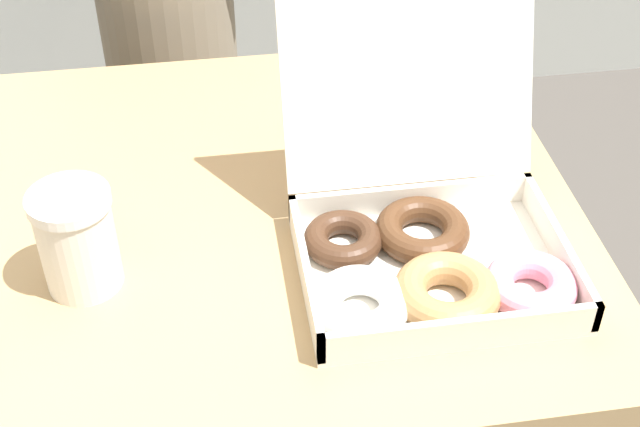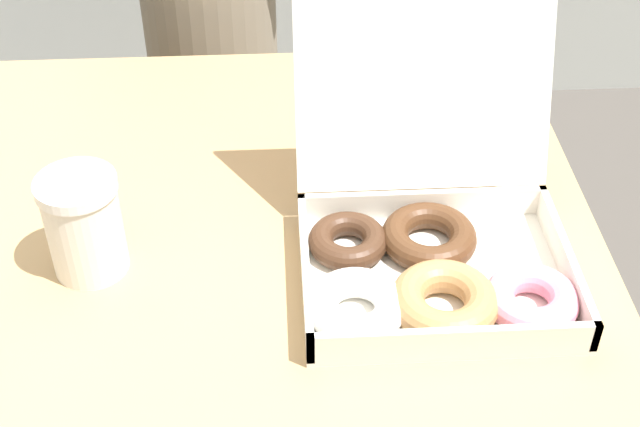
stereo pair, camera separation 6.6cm
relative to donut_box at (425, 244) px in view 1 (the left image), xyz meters
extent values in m
cube|color=tan|center=(-0.29, 0.14, -0.41)|extent=(1.00, 0.71, 0.74)
cube|color=white|center=(0.01, -0.01, -0.03)|extent=(0.28, 0.22, 0.01)
cube|color=white|center=(-0.13, -0.01, -0.01)|extent=(0.01, 0.22, 0.04)
cube|color=white|center=(0.15, -0.01, -0.01)|extent=(0.01, 0.22, 0.04)
cube|color=white|center=(0.01, -0.12, -0.01)|extent=(0.28, 0.01, 0.04)
cube|color=white|center=(0.01, 0.09, -0.01)|extent=(0.28, 0.01, 0.04)
cube|color=white|center=(0.01, 0.14, 0.11)|extent=(0.28, 0.08, 0.21)
torus|color=white|center=(-0.08, -0.06, -0.01)|extent=(0.14, 0.14, 0.03)
torus|color=#422819|center=(-0.08, 0.04, -0.02)|extent=(0.11, 0.11, 0.03)
torus|color=#B27F4C|center=(0.01, -0.06, -0.01)|extent=(0.15, 0.15, 0.04)
torus|color=#4C2D19|center=(0.01, 0.04, -0.02)|extent=(0.15, 0.15, 0.03)
torus|color=pink|center=(0.10, -0.06, -0.02)|extent=(0.13, 0.13, 0.03)
cylinder|color=silver|center=(-0.36, 0.04, 0.02)|extent=(0.08, 0.08, 0.11)
cylinder|color=white|center=(-0.36, 0.04, 0.07)|extent=(0.08, 0.08, 0.01)
cylinder|color=gray|center=(-0.27, 0.74, -0.33)|extent=(0.23, 0.23, 0.89)
camera|label=1|loc=(-0.22, -0.69, 0.63)|focal=50.00mm
camera|label=2|loc=(-0.15, -0.69, 0.63)|focal=50.00mm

